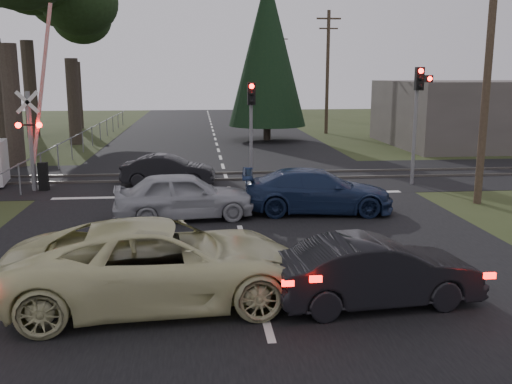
{
  "coord_description": "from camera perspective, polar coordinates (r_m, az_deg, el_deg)",
  "views": [
    {
      "loc": [
        -1.16,
        -12.55,
        4.43
      ],
      "look_at": [
        0.36,
        2.47,
        1.3
      ],
      "focal_mm": 40.0,
      "sensor_mm": 36.0,
      "label": 1
    }
  ],
  "objects": [
    {
      "name": "dark_hatchback",
      "position": [
        11.41,
        11.86,
        -7.82
      ],
      "size": [
        4.17,
        1.82,
        1.33
      ],
      "primitive_type": "imported",
      "rotation": [
        0.0,
        0.0,
        1.67
      ],
      "color": "black",
      "rests_on": "ground"
    },
    {
      "name": "conifer_tree",
      "position": [
        38.86,
        1.14,
        14.02
      ],
      "size": [
        5.2,
        5.2,
        11.0
      ],
      "color": "#473D33",
      "rests_on": "ground"
    },
    {
      "name": "traffic_signal_center",
      "position": [
        23.39,
        -0.47,
        7.73
      ],
      "size": [
        0.32,
        0.48,
        4.1
      ],
      "color": "slate",
      "rests_on": "ground"
    },
    {
      "name": "utility_pole_far",
      "position": [
        68.24,
        2.41,
        11.96
      ],
      "size": [
        1.8,
        0.26,
        9.0
      ],
      "color": "#4C3D2D",
      "rests_on": "ground"
    },
    {
      "name": "fence_left",
      "position": [
        35.95,
        -16.42,
        4.16
      ],
      "size": [
        0.1,
        36.0,
        1.2
      ],
      "primitive_type": null,
      "color": "slate",
      "rests_on": "ground"
    },
    {
      "name": "euc_tree_e",
      "position": [
        49.8,
        -17.96,
        17.03
      ],
      "size": [
        6.0,
        6.0,
        13.2
      ],
      "color": "#473D33",
      "rests_on": "ground"
    },
    {
      "name": "cream_coupe",
      "position": [
        11.33,
        -9.37,
        -7.05
      ],
      "size": [
        6.1,
        3.19,
        1.64
      ],
      "primitive_type": "imported",
      "rotation": [
        0.0,
        0.0,
        1.65
      ],
      "color": "beige",
      "rests_on": "ground"
    },
    {
      "name": "utility_pole_mid",
      "position": [
        43.64,
        7.16,
        12.02
      ],
      "size": [
        1.8,
        0.26,
        9.0
      ],
      "color": "#4C3D2D",
      "rests_on": "ground"
    },
    {
      "name": "rail_corridor",
      "position": [
        24.98,
        -3.03,
        1.5
      ],
      "size": [
        120.0,
        8.0,
        0.01
      ],
      "primitive_type": "cube",
      "color": "black",
      "rests_on": "ground"
    },
    {
      "name": "crossing_signal",
      "position": [
        23.28,
        -21.06,
        5.09
      ],
      "size": [
        1.62,
        0.38,
        6.96
      ],
      "color": "slate",
      "rests_on": "ground"
    },
    {
      "name": "utility_pole_near",
      "position": [
        20.92,
        22.2,
        11.68
      ],
      "size": [
        1.8,
        0.26,
        9.0
      ],
      "color": "#4C3D2D",
      "rests_on": "ground"
    },
    {
      "name": "building_right",
      "position": [
        39.58,
        23.38,
        7.25
      ],
      "size": [
        14.0,
        10.0,
        4.0
      ],
      "primitive_type": "cube",
      "color": "#59514C",
      "rests_on": "ground"
    },
    {
      "name": "dark_car_far",
      "position": [
        23.3,
        -8.75,
        2.15
      ],
      "size": [
        3.84,
        1.67,
        1.23
      ],
      "primitive_type": "imported",
      "rotation": [
        0.0,
        0.0,
        1.47
      ],
      "color": "black",
      "rests_on": "ground"
    },
    {
      "name": "traffic_signal_right",
      "position": [
        23.71,
        15.95,
        8.58
      ],
      "size": [
        0.68,
        0.48,
        4.7
      ],
      "color": "slate",
      "rests_on": "ground"
    },
    {
      "name": "silver_car",
      "position": [
        17.79,
        -7.2,
        -0.37
      ],
      "size": [
        4.47,
        2.17,
        1.47
      ],
      "primitive_type": "imported",
      "rotation": [
        0.0,
        0.0,
        1.67
      ],
      "color": "#A2A5AA",
      "rests_on": "ground"
    },
    {
      "name": "stop_line",
      "position": [
        21.25,
        -2.53,
        -0.3
      ],
      "size": [
        13.0,
        0.35,
        0.0
      ],
      "primitive_type": "cube",
      "color": "silver",
      "rests_on": "ground"
    },
    {
      "name": "rail_far",
      "position": [
        25.76,
        -3.12,
        1.91
      ],
      "size": [
        120.0,
        0.12,
        0.1
      ],
      "primitive_type": "cube",
      "color": "#59544C",
      "rests_on": "ground"
    },
    {
      "name": "road",
      "position": [
        23.01,
        -2.79,
        0.62
      ],
      "size": [
        14.0,
        100.0,
        0.01
      ],
      "primitive_type": "cube",
      "color": "black",
      "rests_on": "ground"
    },
    {
      "name": "ground",
      "position": [
        13.36,
        -0.48,
        -7.65
      ],
      "size": [
        120.0,
        120.0,
        0.0
      ],
      "primitive_type": "plane",
      "color": "#2D3618",
      "rests_on": "ground"
    },
    {
      "name": "blue_sedan",
      "position": [
        18.58,
        6.14,
        0.08
      ],
      "size": [
        5.03,
        2.44,
        1.41
      ],
      "primitive_type": "imported",
      "rotation": [
        0.0,
        0.0,
        1.47
      ],
      "color": "#182648",
      "rests_on": "ground"
    },
    {
      "name": "rail_near",
      "position": [
        24.18,
        -2.94,
        1.27
      ],
      "size": [
        120.0,
        0.12,
        0.1
      ],
      "primitive_type": "cube",
      "color": "#59544C",
      "rests_on": "ground"
    }
  ]
}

